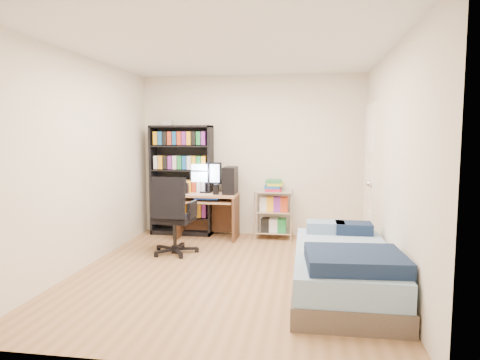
% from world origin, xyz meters
% --- Properties ---
extents(room, '(3.58, 4.08, 2.58)m').
position_xyz_m(room, '(0.00, 0.00, 1.25)').
color(room, '#A57A52').
rests_on(room, ground).
extents(media_shelf, '(0.97, 0.32, 1.80)m').
position_xyz_m(media_shelf, '(-1.09, 1.84, 0.89)').
color(media_shelf, black).
rests_on(media_shelf, room).
extents(computer_desk, '(0.92, 0.53, 1.16)m').
position_xyz_m(computer_desk, '(-0.54, 1.67, 0.63)').
color(computer_desk, tan).
rests_on(computer_desk, room).
extents(office_chair, '(0.66, 0.66, 1.05)m').
position_xyz_m(office_chair, '(-0.87, 0.69, 0.33)').
color(office_chair, black).
rests_on(office_chair, room).
extents(wire_cart, '(0.56, 0.41, 0.90)m').
position_xyz_m(wire_cart, '(0.38, 1.78, 0.59)').
color(wire_cart, silver).
rests_on(wire_cart, room).
extents(bed, '(0.98, 1.96, 0.56)m').
position_xyz_m(bed, '(1.24, -0.42, 0.25)').
color(bed, brown).
rests_on(bed, room).
extents(door, '(0.12, 0.80, 2.00)m').
position_xyz_m(door, '(1.72, 1.35, 1.00)').
color(door, white).
rests_on(door, room).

